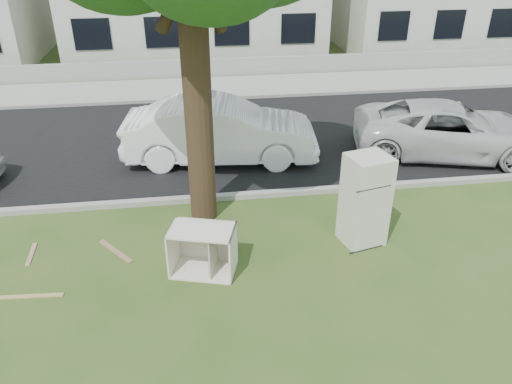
{
  "coord_description": "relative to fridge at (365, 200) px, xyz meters",
  "views": [
    {
      "loc": [
        -0.58,
        -7.31,
        5.5
      ],
      "look_at": [
        0.54,
        0.6,
        1.15
      ],
      "focal_mm": 35.0,
      "sensor_mm": 36.0,
      "label": 1
    }
  ],
  "objects": [
    {
      "name": "fridge",
      "position": [
        0.0,
        0.0,
        0.0
      ],
      "size": [
        0.88,
        0.84,
        1.8
      ],
      "primitive_type": "cube",
      "rotation": [
        0.0,
        0.0,
        0.24
      ],
      "color": "silver",
      "rests_on": "ground"
    },
    {
      "name": "kerb_far",
      "position": [
        -2.58,
        9.1,
        -0.9
      ],
      "size": [
        120.0,
        0.18,
        0.12
      ],
      "primitive_type": "cube",
      "color": "gray",
      "rests_on": "ground"
    },
    {
      "name": "low_wall",
      "position": [
        -2.58,
        12.15,
        -0.55
      ],
      "size": [
        120.0,
        0.15,
        0.7
      ],
      "primitive_type": "cube",
      "color": "gray",
      "rests_on": "ground"
    },
    {
      "name": "cabinet",
      "position": [
        -3.08,
        -0.53,
        -0.46
      ],
      "size": [
        1.26,
        0.98,
        0.87
      ],
      "primitive_type": "cube",
      "rotation": [
        0.0,
        0.0,
        -0.28
      ],
      "color": "white",
      "rests_on": "ground"
    },
    {
      "name": "sidewalk",
      "position": [
        -2.58,
        10.55,
        -0.89
      ],
      "size": [
        120.0,
        2.8,
        0.01
      ],
      "primitive_type": "cube",
      "color": "gray",
      "rests_on": "ground"
    },
    {
      "name": "road",
      "position": [
        -2.58,
        5.55,
        -0.89
      ],
      "size": [
        120.0,
        7.0,
        0.01
      ],
      "primitive_type": "cube",
      "color": "black",
      "rests_on": "ground"
    },
    {
      "name": "plank_b",
      "position": [
        -4.71,
        0.27,
        -0.89
      ],
      "size": [
        0.71,
        0.86,
        0.02
      ],
      "primitive_type": "cube",
      "rotation": [
        0.0,
        0.0,
        -0.9
      ],
      "color": "#946B4D",
      "rests_on": "ground"
    },
    {
      "name": "plank_a",
      "position": [
        -5.98,
        -0.85,
        -0.89
      ],
      "size": [
        1.08,
        0.16,
        0.02
      ],
      "primitive_type": "cube",
      "rotation": [
        0.0,
        0.0,
        -0.07
      ],
      "color": "#A78E51",
      "rests_on": "ground"
    },
    {
      "name": "ground",
      "position": [
        -2.58,
        -0.45,
        -0.9
      ],
      "size": [
        120.0,
        120.0,
        0.0
      ],
      "primitive_type": "plane",
      "color": "#304A1A"
    },
    {
      "name": "plank_c",
      "position": [
        -6.26,
        0.4,
        -0.89
      ],
      "size": [
        0.12,
        0.73,
        0.02
      ],
      "primitive_type": "cube",
      "rotation": [
        0.0,
        0.0,
        1.62
      ],
      "color": "#A47D5B",
      "rests_on": "ground"
    },
    {
      "name": "kerb_near",
      "position": [
        -2.58,
        2.0,
        -0.9
      ],
      "size": [
        120.0,
        0.18,
        0.12
      ],
      "primitive_type": "cube",
      "color": "gray",
      "rests_on": "ground"
    },
    {
      "name": "car_right",
      "position": [
        3.58,
        3.66,
        -0.21
      ],
      "size": [
        5.38,
        3.49,
        1.38
      ],
      "primitive_type": "imported",
      "rotation": [
        0.0,
        0.0,
        1.31
      ],
      "color": "silver",
      "rests_on": "ground"
    },
    {
      "name": "car_center",
      "position": [
        -2.39,
        4.14,
        -0.09
      ],
      "size": [
        5.03,
        2.21,
        1.61
      ],
      "primitive_type": "imported",
      "rotation": [
        0.0,
        0.0,
        1.46
      ],
      "color": "white",
      "rests_on": "ground"
    }
  ]
}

